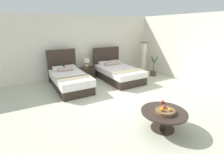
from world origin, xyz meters
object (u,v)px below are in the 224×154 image
object	(u,v)px
nightstand	(87,73)
coffee_table	(164,115)
potted_palm	(153,70)
bed_near_window	(70,80)
floor_lamp_corner	(143,57)
bed_near_corner	(118,73)
table_lamp	(86,62)
loose_apple	(163,102)
fruit_bowl	(165,111)

from	to	relation	value
nightstand	coffee_table	bearing A→B (deg)	-88.11
nightstand	potted_palm	bearing A→B (deg)	-21.37
bed_near_window	floor_lamp_corner	world-z (taller)	floor_lamp_corner
bed_near_window	bed_near_corner	xyz separation A→B (m)	(2.03, -0.00, -0.01)
bed_near_window	potted_palm	size ratio (longest dim) A/B	2.30
table_lamp	loose_apple	distance (m)	4.06
coffee_table	floor_lamp_corner	bearing A→B (deg)	56.45
nightstand	potted_palm	distance (m)	2.98
bed_near_corner	potted_palm	bearing A→B (deg)	-8.88
table_lamp	fruit_bowl	xyz separation A→B (m)	(0.11, -4.40, -0.23)
bed_near_corner	potted_palm	distance (m)	1.74
bed_near_corner	nightstand	world-z (taller)	bed_near_corner
bed_near_corner	fruit_bowl	xyz separation A→B (m)	(-0.95, -3.56, 0.17)
loose_apple	potted_palm	size ratio (longest dim) A/B	0.08
floor_lamp_corner	potted_palm	world-z (taller)	floor_lamp_corner
table_lamp	potted_palm	bearing A→B (deg)	-21.72
coffee_table	nightstand	bearing A→B (deg)	91.89
fruit_bowl	floor_lamp_corner	world-z (taller)	floor_lamp_corner
potted_palm	fruit_bowl	bearing A→B (deg)	-128.97
table_lamp	fruit_bowl	size ratio (longest dim) A/B	0.97
fruit_bowl	potted_palm	bearing A→B (deg)	51.03
floor_lamp_corner	coffee_table	bearing A→B (deg)	-123.55
nightstand	loose_apple	bearing A→B (deg)	-84.21
coffee_table	fruit_bowl	size ratio (longest dim) A/B	2.33
bed_near_corner	floor_lamp_corner	size ratio (longest dim) A/B	1.57
potted_palm	table_lamp	bearing A→B (deg)	158.28
bed_near_window	table_lamp	xyz separation A→B (m)	(0.97, 0.84, 0.39)
bed_near_window	table_lamp	distance (m)	1.34
coffee_table	floor_lamp_corner	xyz separation A→B (m)	(2.75, 4.15, 0.38)
fruit_bowl	table_lamp	bearing A→B (deg)	91.48
bed_near_corner	floor_lamp_corner	xyz separation A→B (m)	(1.84, 0.64, 0.40)
bed_near_corner	coffee_table	bearing A→B (deg)	-104.63
bed_near_corner	fruit_bowl	bearing A→B (deg)	-104.88
bed_near_window	fruit_bowl	xyz separation A→B (m)	(1.08, -3.56, 0.16)
table_lamp	coffee_table	distance (m)	4.36
fruit_bowl	bed_near_corner	bearing A→B (deg)	75.12
bed_near_window	bed_near_corner	world-z (taller)	bed_near_window
nightstand	floor_lamp_corner	distance (m)	2.94
loose_apple	floor_lamp_corner	size ratio (longest dim) A/B	0.05
bed_near_corner	fruit_bowl	world-z (taller)	bed_near_corner
coffee_table	loose_apple	bearing A→B (deg)	49.54
table_lamp	potted_palm	world-z (taller)	potted_palm
bed_near_window	floor_lamp_corner	size ratio (longest dim) A/B	1.50
coffee_table	potted_palm	world-z (taller)	potted_palm
table_lamp	coffee_table	bearing A→B (deg)	-88.12
table_lamp	bed_near_window	bearing A→B (deg)	-139.14
bed_near_window	fruit_bowl	distance (m)	3.72
nightstand	table_lamp	xyz separation A→B (m)	(-0.00, 0.02, 0.48)
loose_apple	potted_palm	world-z (taller)	potted_palm
table_lamp	bed_near_corner	bearing A→B (deg)	-38.34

